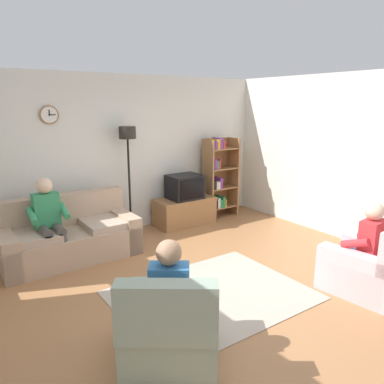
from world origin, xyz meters
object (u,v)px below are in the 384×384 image
at_px(armchair_near_bookshelf, 368,269).
at_px(person_in_left_armchair, 170,292).
at_px(tv, 185,187).
at_px(person_in_right_armchair, 363,242).
at_px(tv_stand, 184,211).
at_px(floor_lamp, 128,151).
at_px(couch, 70,238).
at_px(person_on_couch, 49,218).
at_px(bookshelf, 218,177).
at_px(armchair_near_window, 170,329).

distance_m(armchair_near_bookshelf, person_in_left_armchair, 2.59).
distance_m(tv, person_in_right_armchair, 3.30).
relative_size(tv_stand, floor_lamp, 0.59).
height_order(couch, person_on_couch, person_on_couch).
distance_m(bookshelf, person_in_right_armchair, 3.41).
bearing_deg(couch, person_in_left_armchair, -87.65).
relative_size(tv, person_in_right_armchair, 0.54).
bearing_deg(armchair_near_window, tv_stand, 54.79).
distance_m(tv, person_in_left_armchair, 3.68).
bearing_deg(person_in_left_armchair, armchair_near_window, -125.22).
relative_size(tv, armchair_near_window, 0.51).
height_order(couch, person_in_right_armchair, person_in_right_armchair).
relative_size(tv, armchair_near_bookshelf, 0.62).
bearing_deg(couch, tv_stand, 9.27).
relative_size(bookshelf, person_on_couch, 1.27).
relative_size(armchair_near_window, person_in_right_armchair, 1.05).
bearing_deg(floor_lamp, person_in_right_armchair, -66.97).
distance_m(tv_stand, person_on_couch, 2.61).
relative_size(couch, person_in_right_armchair, 1.70).
xyz_separation_m(tv_stand, bookshelf, (0.85, 0.07, 0.54)).
height_order(floor_lamp, person_on_couch, floor_lamp).
relative_size(floor_lamp, person_in_left_armchair, 1.65).
xyz_separation_m(floor_lamp, person_on_couch, (-1.48, -0.57, -0.75)).
height_order(tv_stand, bookshelf, bookshelf).
distance_m(tv_stand, armchair_near_bookshelf, 3.42).
height_order(tv_stand, armchair_near_window, armchair_near_window).
relative_size(tv, person_on_couch, 0.48).
relative_size(bookshelf, floor_lamp, 0.85).
relative_size(tv_stand, bookshelf, 0.70).
bearing_deg(person_in_left_armchair, person_in_right_armchair, -6.34).
distance_m(tv, armchair_near_bookshelf, 3.42).
bearing_deg(bookshelf, person_in_right_armchair, -97.63).
height_order(armchair_near_window, person_in_left_armchair, person_in_left_armchair).
height_order(couch, bookshelf, bookshelf).
height_order(armchair_near_window, person_on_couch, person_on_couch).
xyz_separation_m(floor_lamp, person_in_left_armchair, (-1.09, -3.12, -0.85)).
xyz_separation_m(tv, bookshelf, (0.85, 0.09, 0.07)).
bearing_deg(couch, tv, 8.66).
height_order(person_in_left_armchair, person_in_right_armchair, same).
relative_size(couch, armchair_near_window, 1.62).
bearing_deg(person_on_couch, person_in_left_armchair, -81.19).
height_order(armchair_near_bookshelf, person_in_left_armchair, person_in_left_armchair).
relative_size(tv_stand, tv, 1.83).
relative_size(floor_lamp, armchair_near_bookshelf, 1.91).
bearing_deg(tv, person_in_left_armchair, -125.43).
height_order(bookshelf, person_on_couch, bookshelf).
xyz_separation_m(person_in_left_armchair, person_in_right_armchair, (2.53, -0.28, 0.00)).
distance_m(armchair_near_bookshelf, person_in_right_armchair, 0.33).
distance_m(armchair_near_window, armchair_near_bookshelf, 2.61).
bearing_deg(bookshelf, tv, -173.64).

